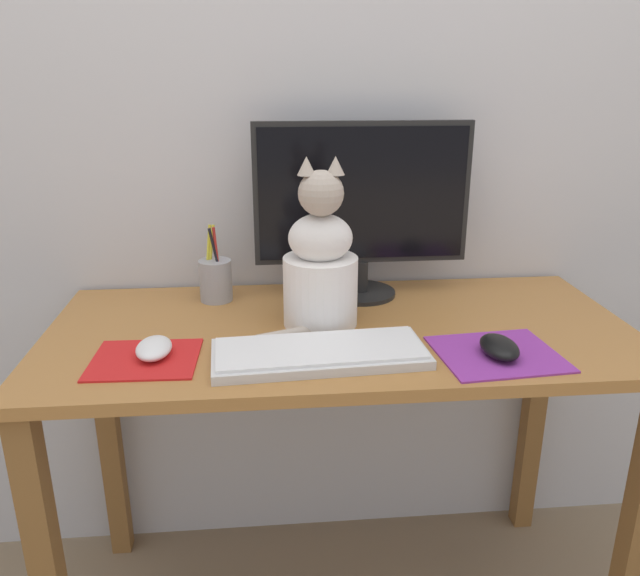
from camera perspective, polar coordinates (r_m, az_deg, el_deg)
wall_back at (r=1.54m, az=0.56°, el=18.48°), size 7.00×0.04×2.50m
desk at (r=1.38m, az=1.83°, el=-8.21°), size 1.24×0.58×0.76m
monitor at (r=1.46m, az=3.87°, el=7.72°), size 0.50×0.17×0.41m
keyboard at (r=1.18m, az=-0.04°, el=-5.95°), size 0.41×0.19×0.02m
mousepad_left at (r=1.22m, az=-15.71°, el=-6.30°), size 0.20×0.18×0.00m
mousepad_right at (r=1.25m, az=15.90°, el=-5.81°), size 0.24×0.22×0.00m
computer_mouse_left at (r=1.22m, az=-14.94°, el=-5.34°), size 0.07×0.10×0.03m
computer_mouse_right at (r=1.23m, az=16.08°, el=-5.20°), size 0.07×0.11×0.03m
cat at (r=1.30m, az=0.02°, el=2.14°), size 0.22×0.19×0.36m
pen_cup at (r=1.48m, az=-9.52°, el=0.79°), size 0.08×0.08×0.18m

